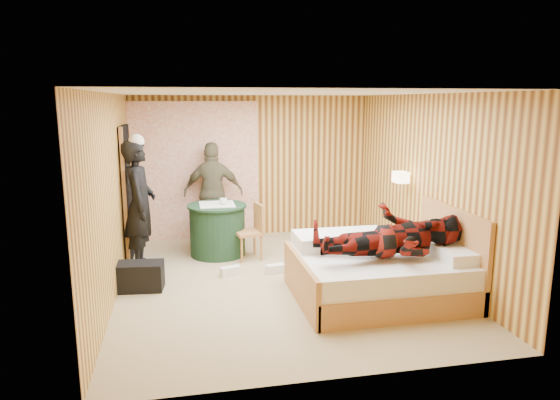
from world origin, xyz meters
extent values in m
cube|color=tan|center=(0.00, 0.00, 0.00)|extent=(4.20, 5.00, 0.01)
cube|color=white|center=(0.00, 0.00, 2.50)|extent=(4.20, 5.00, 0.01)
cube|color=#F3CA5D|center=(0.00, 2.50, 1.25)|extent=(4.20, 0.02, 2.50)
cube|color=#F3CA5D|center=(-2.10, 0.00, 1.25)|extent=(0.02, 5.00, 2.50)
cube|color=#F3CA5D|center=(2.10, 0.00, 1.25)|extent=(0.02, 5.00, 2.50)
cube|color=white|center=(-1.00, 2.43, 1.20)|extent=(2.20, 0.08, 2.40)
cube|color=black|center=(-2.06, 1.40, 1.02)|extent=(0.06, 0.90, 2.05)
cylinder|color=gold|center=(2.00, 0.45, 1.30)|extent=(0.18, 0.04, 0.04)
cube|color=beige|center=(1.92, 0.45, 1.30)|extent=(0.18, 0.24, 0.16)
cube|color=#BF804E|center=(1.10, -0.82, 0.15)|extent=(2.00, 1.60, 0.30)
cube|color=white|center=(1.10, -0.82, 0.43)|extent=(1.94, 1.54, 0.25)
cube|color=#BF804E|center=(0.10, -0.82, 0.28)|extent=(0.06, 1.60, 0.56)
cube|color=#BF804E|center=(2.06, -0.82, 0.55)|extent=(0.06, 1.60, 1.10)
cube|color=white|center=(1.88, -1.20, 0.62)|extent=(0.38, 0.55, 0.14)
cube|color=white|center=(1.88, -0.44, 0.62)|extent=(0.38, 0.55, 0.14)
cube|color=white|center=(0.75, -0.37, 0.64)|extent=(1.20, 0.60, 0.18)
cube|color=#BF804E|center=(1.88, 0.10, 0.28)|extent=(0.41, 0.57, 0.57)
cube|color=#BF804E|center=(1.88, 0.10, 0.47)|extent=(0.44, 0.59, 0.03)
cylinder|color=#1C3C28|center=(-0.72, 1.35, 0.39)|extent=(0.86, 0.86, 0.79)
cylinder|color=#1C3C28|center=(-0.72, 1.35, 0.79)|extent=(0.93, 0.93, 0.03)
cube|color=white|center=(-0.72, 1.35, 0.82)|extent=(0.66, 0.66, 0.01)
cube|color=#BF804E|center=(-0.72, 2.00, 0.45)|extent=(0.47, 0.47, 0.05)
cube|color=#BF804E|center=(-0.74, 2.18, 0.70)|extent=(0.42, 0.09, 0.46)
cylinder|color=#BF804E|center=(-0.87, 1.81, 0.21)|extent=(0.04, 0.04, 0.43)
cylinder|color=#BF804E|center=(-0.57, 2.19, 0.21)|extent=(0.04, 0.04, 0.43)
cube|color=#BF804E|center=(-0.28, 1.04, 0.42)|extent=(0.45, 0.45, 0.05)
cube|color=#BF804E|center=(-0.10, 1.07, 0.65)|extent=(0.11, 0.39, 0.42)
cylinder|color=#BF804E|center=(-0.46, 1.16, 0.20)|extent=(0.04, 0.04, 0.40)
cylinder|color=#BF804E|center=(-0.09, 0.91, 0.20)|extent=(0.04, 0.04, 0.40)
cube|color=black|center=(-1.85, 0.03, 0.18)|extent=(0.67, 0.41, 0.36)
cube|color=white|center=(-0.63, 0.34, 0.06)|extent=(0.30, 0.19, 0.12)
cube|color=white|center=(0.01, 0.31, 0.06)|extent=(0.29, 0.14, 0.12)
imported|color=black|center=(-1.85, 0.94, 0.94)|extent=(0.46, 0.69, 1.87)
imported|color=brown|center=(-0.72, 2.13, 0.86)|extent=(1.07, 0.58, 1.72)
imported|color=#630F09|center=(1.15, -1.02, 0.98)|extent=(0.86, 0.67, 1.77)
imported|color=white|center=(1.88, 0.05, 0.58)|extent=(0.19, 0.24, 0.02)
imported|color=white|center=(1.88, 0.05, 0.60)|extent=(0.21, 0.26, 0.02)
imported|color=white|center=(1.88, 0.23, 0.62)|extent=(0.10, 0.10, 0.09)
imported|color=white|center=(-0.62, 1.30, 0.87)|extent=(0.15, 0.15, 0.10)
camera|label=1|loc=(-1.26, -6.32, 2.40)|focal=32.00mm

